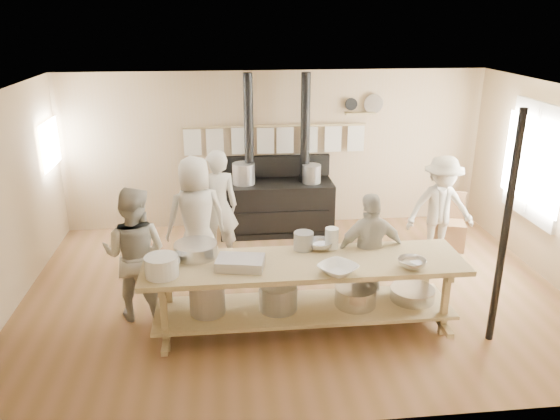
{
  "coord_description": "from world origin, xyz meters",
  "views": [
    {
      "loc": [
        -0.86,
        -6.37,
        3.47
      ],
      "look_at": [
        -0.16,
        0.2,
        1.07
      ],
      "focal_mm": 35.0,
      "sensor_mm": 36.0,
      "label": 1
    }
  ],
  "objects": [
    {
      "name": "ground",
      "position": [
        0.0,
        0.0,
        0.0
      ],
      "size": [
        7.0,
        7.0,
        0.0
      ],
      "primitive_type": "plane",
      "color": "brown",
      "rests_on": "ground"
    },
    {
      "name": "room_shell",
      "position": [
        0.0,
        0.0,
        1.62
      ],
      "size": [
        7.0,
        7.0,
        7.0
      ],
      "color": "tan",
      "rests_on": "ground"
    },
    {
      "name": "window_right",
      "position": [
        3.47,
        0.6,
        1.5
      ],
      "size": [
        0.09,
        1.5,
        1.65
      ],
      "color": "beige",
      "rests_on": "ground"
    },
    {
      "name": "left_opening",
      "position": [
        -3.45,
        2.0,
        1.6
      ],
      "size": [
        0.0,
        0.9,
        0.9
      ],
      "color": "white",
      "rests_on": "ground"
    },
    {
      "name": "stove",
      "position": [
        -0.01,
        2.12,
        0.52
      ],
      "size": [
        1.9,
        0.75,
        2.6
      ],
      "color": "black",
      "rests_on": "ground"
    },
    {
      "name": "towel_rail",
      "position": [
        -0.0,
        2.4,
        1.55
      ],
      "size": [
        3.0,
        0.04,
        0.47
      ],
      "color": "#9E885A",
      "rests_on": "ground"
    },
    {
      "name": "back_wall_shelf",
      "position": [
        1.46,
        2.43,
        2.0
      ],
      "size": [
        0.63,
        0.14,
        0.32
      ],
      "color": "#9E885A",
      "rests_on": "ground"
    },
    {
      "name": "prep_table",
      "position": [
        -0.01,
        -0.9,
        0.52
      ],
      "size": [
        3.6,
        0.9,
        0.85
      ],
      "color": "#9E885A",
      "rests_on": "ground"
    },
    {
      "name": "support_post",
      "position": [
        2.05,
        -1.35,
        1.3
      ],
      "size": [
        0.08,
        0.08,
        2.6
      ],
      "primitive_type": "cylinder",
      "color": "black",
      "rests_on": "ground"
    },
    {
      "name": "cook_far_left",
      "position": [
        -0.98,
        1.04,
        0.84
      ],
      "size": [
        0.67,
        0.5,
        1.68
      ],
      "primitive_type": "imported",
      "rotation": [
        0.0,
        0.0,
        3.32
      ],
      "color": "beige",
      "rests_on": "ground"
    },
    {
      "name": "cook_left",
      "position": [
        -1.93,
        -0.41,
        0.81
      ],
      "size": [
        0.91,
        0.78,
        1.63
      ],
      "primitive_type": "imported",
      "rotation": [
        0.0,
        0.0,
        2.92
      ],
      "color": "beige",
      "rests_on": "ground"
    },
    {
      "name": "cook_center",
      "position": [
        -1.26,
        0.61,
        0.85
      ],
      "size": [
        0.95,
        0.76,
        1.7
      ],
      "primitive_type": "imported",
      "rotation": [
        0.0,
        0.0,
        3.44
      ],
      "color": "beige",
      "rests_on": "ground"
    },
    {
      "name": "cook_right",
      "position": [
        0.85,
        -0.54,
        0.75
      ],
      "size": [
        0.91,
        0.44,
        1.5
      ],
      "primitive_type": "imported",
      "rotation": [
        0.0,
        0.0,
        3.23
      ],
      "color": "beige",
      "rests_on": "ground"
    },
    {
      "name": "cook_by_window",
      "position": [
        2.25,
        0.79,
        0.78
      ],
      "size": [
        1.02,
        0.6,
        1.57
      ],
      "primitive_type": "imported",
      "rotation": [
        0.0,
        0.0,
        0.02
      ],
      "color": "beige",
      "rests_on": "ground"
    },
    {
      "name": "chair",
      "position": [
        2.59,
        1.14,
        0.26
      ],
      "size": [
        0.49,
        0.49,
        0.87
      ],
      "rotation": [
        0.0,
        0.0,
        -0.26
      ],
      "color": "brown",
      "rests_on": "ground"
    },
    {
      "name": "bowl_white_a",
      "position": [
        -1.55,
        -0.88,
        0.89
      ],
      "size": [
        0.41,
        0.41,
        0.09
      ],
      "primitive_type": "imported",
      "rotation": [
        0.0,
        0.0,
        0.19
      ],
      "color": "white",
      "rests_on": "prep_table"
    },
    {
      "name": "bowl_steel_a",
      "position": [
        0.23,
        -0.57,
        0.9
      ],
      "size": [
        0.4,
        0.4,
        0.1
      ],
      "primitive_type": "imported",
      "rotation": [
        0.0,
        0.0,
        1.19
      ],
      "color": "silver",
      "rests_on": "prep_table"
    },
    {
      "name": "bowl_white_b",
      "position": [
        0.31,
        -1.23,
        0.9
      ],
      "size": [
        0.55,
        0.55,
        0.1
      ],
      "primitive_type": "imported",
      "rotation": [
        0.0,
        0.0,
        2.23
      ],
      "color": "white",
      "rests_on": "prep_table"
    },
    {
      "name": "bowl_steel_b",
      "position": [
        1.13,
        -1.18,
        0.9
      ],
      "size": [
        0.42,
        0.42,
        0.1
      ],
      "primitive_type": "imported",
      "rotation": [
        0.0,
        0.0,
        3.66
      ],
      "color": "silver",
      "rests_on": "prep_table"
    },
    {
      "name": "roasting_pan",
      "position": [
        -0.72,
        -0.98,
        0.91
      ],
      "size": [
        0.56,
        0.43,
        0.11
      ],
      "primitive_type": "cube",
      "rotation": [
        0.0,
        0.0,
        -0.19
      ],
      "color": "#B2B2B7",
      "rests_on": "prep_table"
    },
    {
      "name": "mixing_bowl_large",
      "position": [
        -1.21,
        -0.63,
        0.93
      ],
      "size": [
        0.53,
        0.53,
        0.16
      ],
      "primitive_type": "cylinder",
      "rotation": [
        0.0,
        0.0,
        -0.08
      ],
      "color": "silver",
      "rests_on": "prep_table"
    },
    {
      "name": "bucket_galv",
      "position": [
        0.03,
        -0.57,
        0.96
      ],
      "size": [
        0.25,
        0.25,
        0.21
      ],
      "primitive_type": "cylinder",
      "rotation": [
        0.0,
        0.0,
        0.07
      ],
      "color": "gray",
      "rests_on": "prep_table"
    },
    {
      "name": "deep_bowl_enamel",
      "position": [
        -1.55,
        -1.09,
        0.96
      ],
      "size": [
        0.41,
        0.41,
        0.22
      ],
      "primitive_type": "cylinder",
      "rotation": [
        0.0,
        0.0,
        0.16
      ],
      "color": "white",
      "rests_on": "prep_table"
    },
    {
      "name": "pitcher",
      "position": [
        0.37,
        -0.57,
        0.97
      ],
      "size": [
        0.17,
        0.17,
        0.25
      ],
      "primitive_type": "cylinder",
      "rotation": [
        0.0,
        0.0,
        -0.09
      ],
      "color": "white",
      "rests_on": "prep_table"
    }
  ]
}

